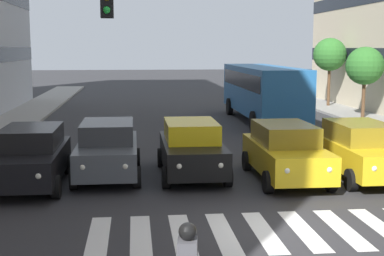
% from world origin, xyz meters
% --- Properties ---
extents(ground_plane, '(180.00, 180.00, 0.00)m').
position_xyz_m(ground_plane, '(0.00, 0.00, 0.00)').
color(ground_plane, '#2D2D30').
extents(crosswalk_markings, '(8.55, 2.80, 0.01)m').
position_xyz_m(crosswalk_markings, '(-0.00, 0.00, 0.00)').
color(crosswalk_markings, silver).
rests_on(crosswalk_markings, ground_plane).
extents(car_1, '(2.02, 4.44, 1.72)m').
position_xyz_m(car_1, '(-3.72, -4.65, 0.89)').
color(car_1, gold).
rests_on(car_1, ground_plane).
extents(car_2, '(2.02, 4.44, 1.72)m').
position_xyz_m(car_2, '(-1.32, -4.64, 0.89)').
color(car_2, gold).
rests_on(car_2, ground_plane).
extents(car_3, '(2.02, 4.44, 1.72)m').
position_xyz_m(car_3, '(1.47, -5.48, 0.89)').
color(car_3, black).
rests_on(car_3, ground_plane).
extents(car_4, '(2.02, 4.44, 1.72)m').
position_xyz_m(car_4, '(4.09, -5.63, 0.89)').
color(car_4, '#474C51').
rests_on(car_4, ground_plane).
extents(car_5, '(2.02, 4.44, 1.72)m').
position_xyz_m(car_5, '(6.26, -4.70, 0.89)').
color(car_5, black).
rests_on(car_5, ground_plane).
extents(bus_behind_traffic, '(2.78, 10.50, 3.00)m').
position_xyz_m(bus_behind_traffic, '(-3.72, -17.96, 1.86)').
color(bus_behind_traffic, '#286BAD').
rests_on(bus_behind_traffic, ground_plane).
extents(street_lamp_right, '(3.54, 0.28, 6.82)m').
position_xyz_m(street_lamp_right, '(8.25, -10.37, 4.41)').
color(street_lamp_right, '#4C6B56').
rests_on(street_lamp_right, sidewalk_right).
extents(street_tree_2, '(2.11, 2.11, 3.92)m').
position_xyz_m(street_tree_2, '(-9.47, -17.94, 3.00)').
color(street_tree_2, '#513823').
rests_on(street_tree_2, sidewalk_left).
extents(street_tree_3, '(2.19, 2.19, 4.51)m').
position_xyz_m(street_tree_3, '(-9.79, -24.37, 3.54)').
color(street_tree_3, '#513823').
rests_on(street_tree_3, sidewalk_left).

